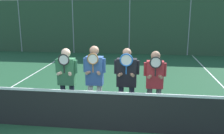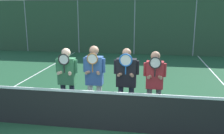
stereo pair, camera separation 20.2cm
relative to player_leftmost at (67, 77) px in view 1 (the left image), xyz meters
The scene contains 13 objects.
ground_plane 1.60m from the player_leftmost, 33.28° to the right, with size 120.00×120.00×0.00m, color #1E4C2D.
hill_distant 50.14m from the player_leftmost, 88.85° to the left, with size 99.30×55.16×19.31m.
clubhouse_building 16.60m from the player_leftmost, 88.80° to the left, with size 17.27×5.50×3.35m.
fence_back 9.13m from the player_leftmost, 83.64° to the left, with size 20.60×0.06×3.16m.
tennis_net 1.34m from the player_leftmost, 33.28° to the right, with size 9.99×0.09×1.03m.
court_line_left_sideline 3.72m from the player_leftmost, 139.14° to the left, with size 0.05×16.00×0.01m, color white.
player_leftmost is the anchor object (origin of this frame).
player_center_left 0.72m from the player_leftmost, ahead, with size 0.55×0.34×1.84m.
player_center_right 1.50m from the player_leftmost, ahead, with size 0.61×0.34×1.80m.
player_rightmost 2.18m from the player_leftmost, ahead, with size 0.54×0.34×1.73m.
car_far_left 12.72m from the player_leftmost, 115.05° to the left, with size 4.12×1.90×1.85m.
car_left_of_center 11.37m from the player_leftmost, 92.45° to the left, with size 4.33×1.93×1.66m.
car_center 12.11m from the player_leftmost, 68.76° to the left, with size 4.07×1.94×1.79m.
Camera 1 is at (0.88, -5.14, 2.72)m, focal length 40.00 mm.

